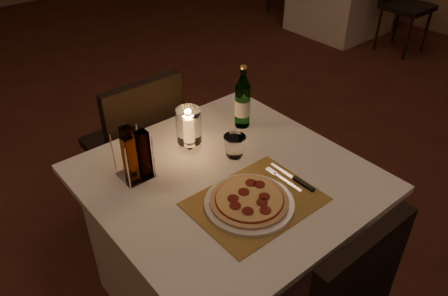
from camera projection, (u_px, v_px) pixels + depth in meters
floor at (206, 235)px, 2.45m from camera, size 8.00×10.00×0.02m
main_table at (227, 241)px, 1.90m from camera, size 1.00×1.00×0.74m
chair_far at (138, 138)px, 2.25m from camera, size 0.42×0.42×0.90m
placemat at (255, 202)px, 1.56m from camera, size 0.45×0.34×0.00m
plate at (249, 203)px, 1.54m from camera, size 0.32×0.32×0.01m
pizza at (249, 200)px, 1.53m from camera, size 0.28×0.28×0.02m
fork at (281, 178)px, 1.67m from camera, size 0.02×0.18×0.00m
knife at (299, 181)px, 1.65m from camera, size 0.02×0.22×0.01m
tumbler at (235, 146)px, 1.77m from camera, size 0.09×0.09×0.09m
water_bottle at (243, 102)px, 1.92m from camera, size 0.07×0.07×0.29m
hurricane_candle at (189, 127)px, 1.76m from camera, size 0.10×0.10×0.20m
cruet_caddy at (135, 157)px, 1.63m from camera, size 0.12×0.12×0.21m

